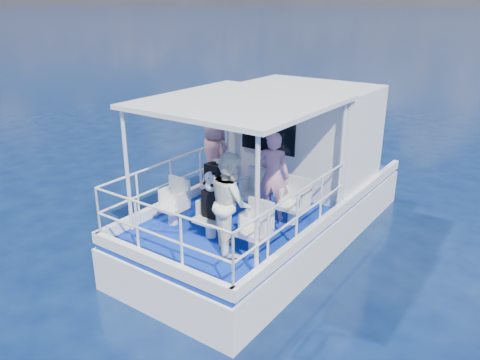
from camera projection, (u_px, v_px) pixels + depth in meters
name	position (u px, v px, depth m)	size (l,w,h in m)	color
ground	(246.00, 256.00, 9.37)	(2000.00, 2000.00, 0.00)	#081740
hull	(272.00, 237.00, 10.14)	(3.00, 7.00, 1.60)	white
deck	(273.00, 201.00, 9.84)	(2.90, 6.90, 0.10)	navy
cabin	(305.00, 135.00, 10.42)	(2.85, 2.00, 2.20)	white
canopy	(241.00, 102.00, 8.11)	(3.00, 3.20, 0.08)	white
canopy_posts	(239.00, 165.00, 8.48)	(2.77, 2.97, 2.20)	white
railings	(229.00, 201.00, 8.44)	(2.84, 3.59, 1.00)	white
seat_port_fwd	(216.00, 193.00, 9.63)	(0.48, 0.46, 0.38)	silver
seat_center_fwd	(252.00, 203.00, 9.14)	(0.48, 0.46, 0.38)	silver
seat_stbd_fwd	(293.00, 214.00, 8.65)	(0.48, 0.46, 0.38)	silver
seat_port_aft	(173.00, 214.00, 8.64)	(0.48, 0.46, 0.38)	silver
seat_center_aft	(211.00, 227.00, 8.15)	(0.48, 0.46, 0.38)	silver
seat_stbd_aft	(254.00, 241.00, 7.66)	(0.48, 0.46, 0.38)	silver
passenger_port_fwd	(214.00, 157.00, 9.83)	(0.61, 0.44, 1.64)	#D68C8A
passenger_stbd_fwd	(273.00, 176.00, 8.62)	(0.62, 0.41, 1.70)	#C37E9C
passenger_stbd_aft	(231.00, 202.00, 7.51)	(0.82, 0.64, 1.68)	white
backpack_port	(213.00, 175.00, 9.44)	(0.34, 0.19, 0.44)	black
backpack_center	(212.00, 204.00, 7.99)	(0.33, 0.18, 0.49)	black
compact_camera	(213.00, 163.00, 9.36)	(0.10, 0.06, 0.06)	black
panda	(211.00, 181.00, 7.83)	(0.24, 0.20, 0.36)	silver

